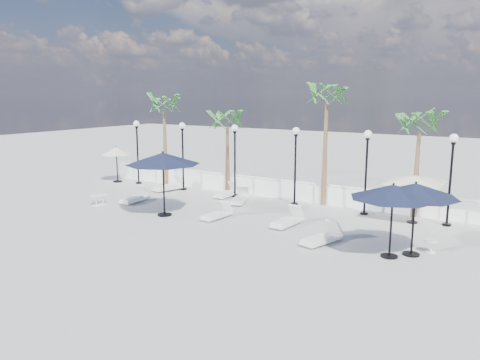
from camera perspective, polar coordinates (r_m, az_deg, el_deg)
The scene contains 27 objects.
ground at distance 17.89m, azimuth -2.42°, elevation -7.17°, with size 100.00×100.00×0.00m, color #A7A7A2.
balustrade at distance 24.13m, azimuth 7.69°, elevation -1.46°, with size 26.00×0.30×1.01m.
lamppost_0 at distance 28.94m, azimuth -12.42°, elevation 4.43°, with size 0.36×0.36×3.84m.
lamppost_1 at distance 26.62m, azimuth -7.01°, elevation 4.09°, with size 0.36×0.36×3.84m.
lamppost_2 at distance 24.58m, azimuth -0.63°, elevation 3.64°, with size 0.36×0.36×3.84m.
lamppost_3 at distance 22.90m, azimuth 6.78°, elevation 3.06°, with size 0.36×0.36×3.84m.
lamppost_4 at distance 21.65m, azimuth 15.18°, elevation 2.34°, with size 0.36×0.36×3.84m.
lamppost_5 at distance 20.93m, azimuth 24.37°, elevation 1.49°, with size 0.36×0.36×3.84m.
palm_0 at distance 28.37m, azimuth -9.25°, elevation 8.56°, with size 2.60×2.60×5.50m.
palm_1 at distance 25.67m, azimuth -1.56°, elevation 6.76°, with size 2.60×2.60×4.70m.
palm_2 at distance 22.97m, azimuth 10.53°, elevation 9.55°, with size 2.60×2.60×6.10m.
palm_3 at distance 21.80m, azimuth 21.04°, elevation 5.91°, with size 2.60×2.60×4.90m.
lounger_0 at distance 24.26m, azimuth -12.68°, elevation -2.14°, with size 0.75×1.86×0.68m.
lounger_1 at distance 23.50m, azimuth -0.01°, elevation -2.27°, with size 1.16×1.94×0.69m.
lounger_2 at distance 26.78m, azimuth -8.62°, elevation -0.78°, with size 1.13×2.04×0.73m.
lounger_3 at distance 24.89m, azimuth -1.57°, elevation -1.58°, with size 0.60×1.77×0.66m.
lounger_4 at distance 20.63m, azimuth -2.82°, elevation -4.17°, with size 0.68×1.70×0.62m.
lounger_5 at distance 17.51m, azimuth 9.97°, elevation -6.94°, with size 1.07×1.93×0.69m.
lounger_6 at distance 19.59m, azimuth 5.83°, elevation -4.93°, with size 0.75×1.92×0.70m.
side_table_0 at distance 24.22m, azimuth -16.36°, elevation -2.15°, with size 0.52×0.52×0.51m.
side_table_1 at distance 24.04m, azimuth -17.13°, elevation -2.27°, with size 0.53×0.53×0.52m.
side_table_2 at distance 17.61m, azimuth 22.28°, elevation -7.38°, with size 0.45×0.45×0.43m.
parasol_navy_left at distance 20.96m, azimuth -9.38°, elevation 2.56°, with size 3.32×3.32×2.93m.
parasol_navy_mid at distance 16.61m, azimuth 20.60°, elevation -1.21°, with size 2.86×2.86×2.56m.
parasol_navy_right at distance 16.17m, azimuth 18.16°, elevation -1.40°, with size 2.85×2.85×2.55m.
parasol_cream_sq_a at distance 20.91m, azimuth 20.57°, elevation 0.49°, with size 4.48×4.48×2.20m.
parasol_cream_small at distance 29.86m, azimuth -14.84°, elevation 3.39°, with size 1.82×1.82×2.24m.
Camera 1 is at (9.66, -14.05, 5.43)m, focal length 35.00 mm.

